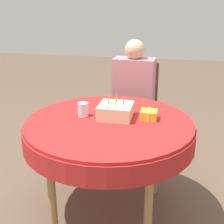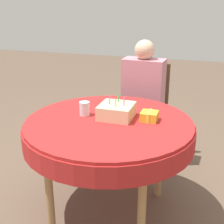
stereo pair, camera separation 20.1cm
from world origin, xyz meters
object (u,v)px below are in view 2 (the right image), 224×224
Objects in this scene: person at (142,93)px; drinking_glass at (85,109)px; chair at (145,109)px; birthday_cake at (116,111)px; gift_box at (149,116)px.

person is 0.79m from drinking_glass.
birthday_cake is at bearing -87.35° from chair.
chair is at bearing 90.00° from person.
chair reaches higher than drinking_glass.
birthday_cake is (-0.01, -0.73, 0.09)m from person.
person reaches higher than chair.
person is at bearing 105.91° from gift_box.
birthday_cake reaches higher than drinking_glass.
person reaches higher than gift_box.
chair is 0.92m from drinking_glass.
chair reaches higher than gift_box.
drinking_glass is at bearing -101.69° from chair.
person is at bearing 72.82° from drinking_glass.
person is 9.99× the size of gift_box.
person is at bearing 88.91° from birthday_cake.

